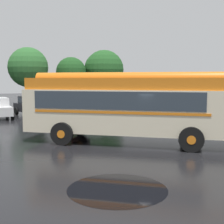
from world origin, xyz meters
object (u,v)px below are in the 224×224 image
object	(u,v)px
car_mid_left	(31,106)
car_mid_right	(60,105)
vintage_bus	(127,105)
car_far_right	(91,104)

from	to	relation	value
car_mid_left	car_mid_right	world-z (taller)	same
vintage_bus	car_mid_right	size ratio (longest dim) A/B	2.10
car_mid_right	car_mid_left	bearing A→B (deg)	178.75
car_mid_right	car_far_right	size ratio (longest dim) A/B	0.98
vintage_bus	car_mid_left	distance (m)	14.24
car_mid_right	car_far_right	distance (m)	2.87
vintage_bus	car_far_right	world-z (taller)	vintage_bus
vintage_bus	car_mid_left	xyz separation A→B (m)	(-0.99, 14.17, -1.05)
car_mid_left	car_far_right	bearing A→B (deg)	-8.89
car_mid_left	car_far_right	xyz separation A→B (m)	(5.36, -0.84, 0.00)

